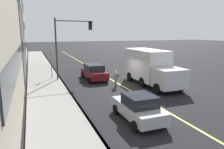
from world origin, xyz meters
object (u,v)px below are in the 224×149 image
Objects in this scene: truck_white at (150,67)px; pedestrian_with_backpack at (116,78)px; street_sign_post at (51,62)px; car_maroon at (94,72)px; car_silver at (138,107)px; traffic_light_mast at (70,38)px.

pedestrian_with_backpack is at bearing 86.32° from truck_white.
truck_white is 2.37× the size of street_sign_post.
car_maroon is at bearing -112.92° from street_sign_post.
car_silver is 1.24× the size of street_sign_post.
traffic_light_mast is (0.88, 2.31, 3.54)m from car_maroon.
car_maroon is 3.93m from pedestrian_with_backpack.
street_sign_post reaches higher than car_maroon.
traffic_light_mast is at bearing -115.27° from street_sign_post.
truck_white is at bearing -93.68° from pedestrian_with_backpack.
street_sign_post is (13.11, 3.56, 1.08)m from car_silver.
car_maroon is 4.69m from street_sign_post.
pedestrian_with_backpack is 6.72m from traffic_light_mast.
truck_white reaches higher than pedestrian_with_backpack.
car_maroon is 4.32m from traffic_light_mast.
pedestrian_with_backpack is 7.71m from street_sign_post.
traffic_light_mast is at bearing 69.08° from car_maroon.
car_maroon reaches higher than car_silver.
pedestrian_with_backpack is 0.24× the size of traffic_light_mast.
pedestrian_with_backpack is at bearing -144.71° from traffic_light_mast.
pedestrian_with_backpack is (7.53, -1.66, 0.12)m from car_silver.
traffic_light_mast is at bearing 35.29° from pedestrian_with_backpack.
traffic_light_mast reaches higher than truck_white.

